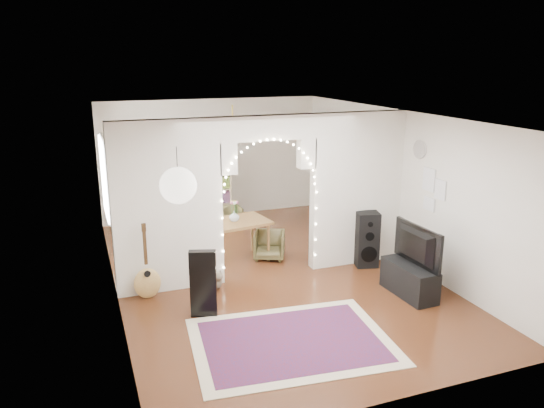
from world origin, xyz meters
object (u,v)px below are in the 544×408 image
object	(u,v)px
dining_chair_left	(269,245)
dining_chair_right	(230,216)
dining_table	(234,225)
bookcase	(201,190)
media_console	(409,280)
acoustic_guitar	(147,271)
floor_speaker	(367,239)

from	to	relation	value
dining_chair_left	dining_chair_right	world-z (taller)	dining_chair_left
dining_table	dining_chair_left	xyz separation A→B (m)	(0.63, -0.10, -0.43)
bookcase	dining_chair_left	world-z (taller)	bookcase
bookcase	dining_table	world-z (taller)	bookcase
media_console	bookcase	distance (m)	5.49
acoustic_guitar	media_console	size ratio (longest dim) A/B	1.02
media_console	dining_chair_left	xyz separation A→B (m)	(-1.49, 2.24, 0.00)
floor_speaker	bookcase	xyz separation A→B (m)	(-2.09, 3.75, 0.21)
acoustic_guitar	dining_table	size ratio (longest dim) A/B	0.78
media_console	acoustic_guitar	bearing A→B (deg)	158.79
dining_chair_left	bookcase	bearing A→B (deg)	126.59
acoustic_guitar	dining_chair_left	size ratio (longest dim) A/B	1.83
bookcase	dining_chair_right	world-z (taller)	bookcase
media_console	dining_table	size ratio (longest dim) A/B	0.76
dining_chair_left	dining_table	bearing A→B (deg)	-164.28
bookcase	floor_speaker	bearing A→B (deg)	-57.49
bookcase	dining_chair_left	bearing A→B (deg)	-74.51
media_console	floor_speaker	bearing A→B (deg)	87.79
acoustic_guitar	floor_speaker	distance (m)	3.82
dining_table	acoustic_guitar	bearing A→B (deg)	-157.60
dining_chair_left	floor_speaker	bearing A→B (deg)	-7.79
dining_table	dining_chair_right	world-z (taller)	dining_table
floor_speaker	dining_chair_left	xyz separation A→B (m)	(-1.49, 0.94, -0.24)
dining_chair_left	dining_chair_right	size ratio (longest dim) A/B	1.14
floor_speaker	bookcase	distance (m)	4.30
dining_chair_right	dining_chair_left	bearing A→B (deg)	-87.44
floor_speaker	bookcase	bearing A→B (deg)	133.55
dining_chair_left	media_console	bearing A→B (deg)	-31.79
floor_speaker	dining_chair_left	size ratio (longest dim) A/B	1.76
acoustic_guitar	dining_chair_left	world-z (taller)	acoustic_guitar
floor_speaker	bookcase	world-z (taller)	bookcase
acoustic_guitar	dining_chair_right	world-z (taller)	acoustic_guitar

